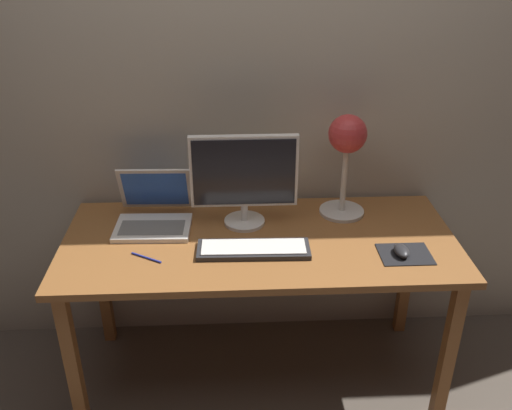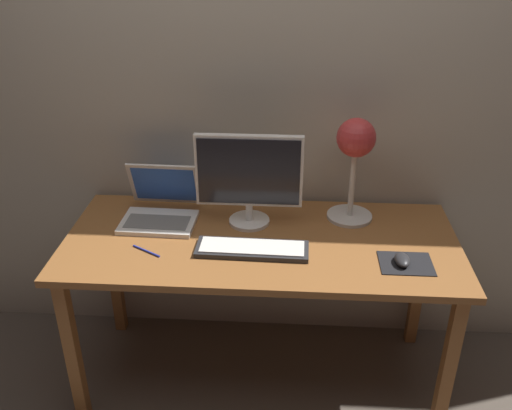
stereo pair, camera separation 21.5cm
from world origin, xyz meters
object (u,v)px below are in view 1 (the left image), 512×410
monitor (244,176)px  laptop (154,209)px  keyboard_main (254,249)px  mouse (402,251)px  pen (146,258)px  desk_lamp (347,145)px

monitor → laptop: monitor is taller
keyboard_main → laptop: bearing=148.0°
mouse → pen: size_ratio=0.69×
monitor → mouse: size_ratio=4.60×
monitor → pen: bearing=-146.1°
keyboard_main → mouse: bearing=-5.3°
pen → desk_lamp: bearing=22.1°
keyboard_main → mouse: 0.57m
monitor → desk_lamp: (0.43, 0.07, 0.10)m
keyboard_main → mouse: (0.57, -0.05, 0.01)m
keyboard_main → pen: size_ratio=3.17×
laptop → mouse: laptop is taller
keyboard_main → pen: bearing=-176.0°
pen → laptop: bearing=89.5°
mouse → pen: (-0.98, 0.02, -0.02)m
laptop → pen: bearing=-90.5°
monitor → laptop: bearing=176.0°
desk_lamp → pen: 0.94m
mouse → pen: mouse is taller
laptop → pen: (-0.00, -0.29, -0.06)m
monitor → mouse: monitor is taller
monitor → keyboard_main: bearing=-82.9°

